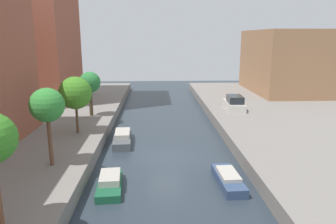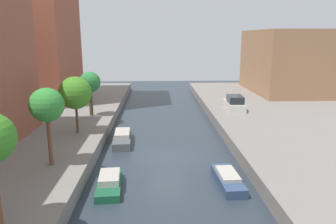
# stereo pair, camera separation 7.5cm
# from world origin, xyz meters

# --- Properties ---
(ground_plane) EXTENTS (84.00, 84.00, 0.00)m
(ground_plane) POSITION_xyz_m (0.00, 0.00, 0.00)
(ground_plane) COLOR #28333D
(low_block_right) EXTENTS (10.00, 14.13, 8.59)m
(low_block_right) POSITION_xyz_m (18.00, 22.63, 5.29)
(low_block_right) COLOR #9E704C
(low_block_right) RESTS_ON quay_right
(street_tree_2) EXTENTS (2.04, 2.04, 4.76)m
(street_tree_2) POSITION_xyz_m (-7.17, -3.40, 4.69)
(street_tree_2) COLOR brown
(street_tree_2) RESTS_ON quay_left
(street_tree_3) EXTENTS (2.61, 2.61, 4.61)m
(street_tree_3) POSITION_xyz_m (-7.17, 3.34, 4.29)
(street_tree_3) COLOR brown
(street_tree_3) RESTS_ON quay_left
(street_tree_4) EXTENTS (2.06, 2.06, 4.38)m
(street_tree_4) POSITION_xyz_m (-7.17, 9.15, 4.27)
(street_tree_4) COLOR #4D422C
(street_tree_4) RESTS_ON quay_left
(parked_car) EXTENTS (1.94, 4.41, 1.53)m
(parked_car) POSITION_xyz_m (7.72, 11.39, 1.63)
(parked_car) COLOR beige
(parked_car) RESTS_ON quay_right
(moored_boat_left_2) EXTENTS (1.61, 3.61, 0.84)m
(moored_boat_left_2) POSITION_xyz_m (-3.50, -4.73, 0.34)
(moored_boat_left_2) COLOR #195638
(moored_boat_left_2) RESTS_ON ground_plane
(moored_boat_left_3) EXTENTS (1.65, 4.43, 0.97)m
(moored_boat_left_3) POSITION_xyz_m (-3.58, 3.52, 0.41)
(moored_boat_left_3) COLOR #4C5156
(moored_boat_left_3) RESTS_ON ground_plane
(moored_boat_right_2) EXTENTS (1.44, 3.96, 0.75)m
(moored_boat_right_2) POSITION_xyz_m (3.53, -4.43, 0.33)
(moored_boat_right_2) COLOR #33476B
(moored_boat_right_2) RESTS_ON ground_plane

